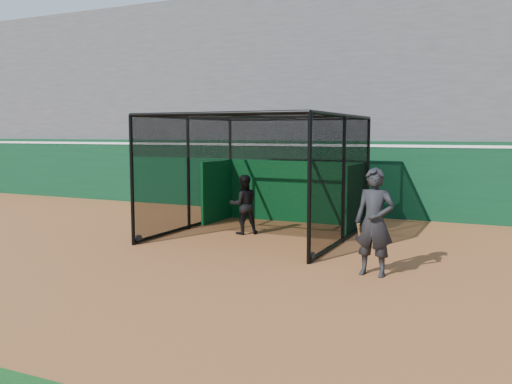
% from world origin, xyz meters
% --- Properties ---
extents(ground, '(120.00, 120.00, 0.00)m').
position_xyz_m(ground, '(0.00, 0.00, 0.00)').
color(ground, '#96562B').
rests_on(ground, ground).
extents(outfield_wall, '(50.00, 0.50, 2.50)m').
position_xyz_m(outfield_wall, '(0.00, 8.50, 1.29)').
color(outfield_wall, '#09331A').
rests_on(outfield_wall, ground).
extents(grandstand, '(50.00, 7.85, 8.95)m').
position_xyz_m(grandstand, '(0.00, 12.27, 4.48)').
color(grandstand, '#4C4C4F').
rests_on(grandstand, ground).
extents(batting_cage, '(4.67, 5.24, 3.19)m').
position_xyz_m(batting_cage, '(0.13, 3.97, 1.59)').
color(batting_cage, black).
rests_on(batting_cage, ground).
extents(batter, '(1.00, 0.98, 1.62)m').
position_xyz_m(batter, '(-0.36, 3.89, 0.81)').
color(batter, black).
rests_on(batter, ground).
extents(on_deck_player, '(0.80, 0.55, 2.09)m').
position_xyz_m(on_deck_player, '(3.87, 1.04, 1.04)').
color(on_deck_player, black).
rests_on(on_deck_player, ground).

